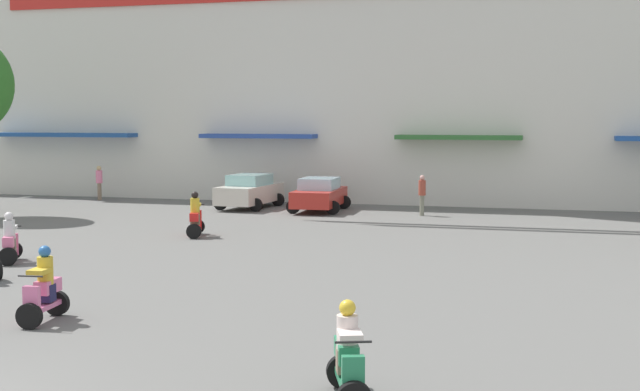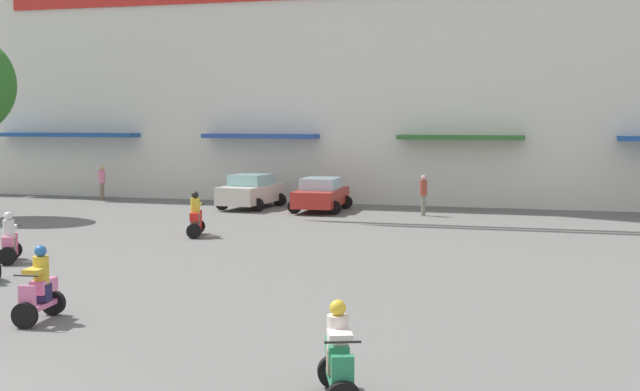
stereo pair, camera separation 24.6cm
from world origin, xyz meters
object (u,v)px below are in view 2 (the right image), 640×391
Objects in this scene: scooter_rider_7 at (338,360)px; pedestrian_0 at (423,192)px; scooter_rider_6 at (196,218)px; scooter_rider_5 at (39,290)px; parked_car_0 at (252,191)px; pedestrian_1 at (102,180)px; scooter_rider_1 at (10,242)px; parked_car_1 at (321,194)px.

pedestrian_0 reaches higher than scooter_rider_7.
pedestrian_0 reaches higher than scooter_rider_6.
parked_car_0 is at bearing 99.02° from scooter_rider_5.
pedestrian_1 is at bearing 169.92° from parked_car_0.
pedestrian_0 reaches higher than scooter_rider_1.
pedestrian_1 is (-12.01, 1.89, 0.25)m from parked_car_1.
scooter_rider_5 is 21.15m from pedestrian_0.
parked_car_1 is 4.69m from pedestrian_0.
scooter_rider_1 is 0.94× the size of scooter_rider_5.
parked_car_1 is at bearing 76.86° from scooter_rider_6.
parked_car_0 is 8.73m from pedestrian_1.
parked_car_0 is 26.75m from scooter_rider_7.
scooter_rider_1 is at bearing -123.35° from pedestrian_0.
scooter_rider_6 is 1.02× the size of scooter_rider_7.
parked_car_1 is 2.69× the size of scooter_rider_1.
scooter_rider_7 is 23.85m from pedestrian_0.
pedestrian_1 is (-16.66, 2.39, 0.00)m from pedestrian_0.
parked_car_0 is at bearing 173.88° from pedestrian_0.
scooter_rider_7 is at bearing -23.39° from scooter_rider_5.
parked_car_0 reaches higher than parked_car_1.
pedestrian_1 is at bearing 171.83° from pedestrian_0.
scooter_rider_7 is (7.14, -3.09, -0.02)m from scooter_rider_5.
pedestrian_0 is (8.07, -0.86, 0.21)m from parked_car_0.
scooter_rider_1 is 7.02m from scooter_rider_6.
scooter_rider_5 is at bearing -102.72° from pedestrian_0.
parked_car_1 is at bearing -8.94° from pedestrian_1.
scooter_rider_1 is 0.85× the size of pedestrian_1.
scooter_rider_7 is at bearing -53.75° from pedestrian_1.
parked_car_0 reaches higher than scooter_rider_1.
pedestrian_0 reaches higher than parked_car_1.
parked_car_1 is 2.50× the size of scooter_rider_6.
scooter_rider_6 is at bearing 120.86° from scooter_rider_7.
scooter_rider_6 is 10.70m from pedestrian_0.
scooter_rider_6 is 17.93m from scooter_rider_7.
pedestrian_1 reaches higher than parked_car_0.
parked_car_0 is 2.69× the size of scooter_rider_7.
scooter_rider_6 is 0.92× the size of pedestrian_0.
pedestrian_1 is (-12.01, 23.02, 0.36)m from scooter_rider_5.
parked_car_0 is 1.05× the size of parked_car_1.
scooter_rider_1 is 15.13m from scooter_rider_7.
scooter_rider_7 is at bearing -66.78° from parked_car_0.
pedestrian_1 reaches higher than scooter_rider_7.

